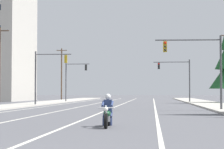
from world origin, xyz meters
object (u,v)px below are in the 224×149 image
traffic_signal_mid_left (73,76)px  traffic_signal_near_left (46,70)px  motorcycle_with_rider (107,114)px  traffic_signal_near_right (201,61)px  traffic_signal_mid_right (179,74)px  utility_pole_left_far (62,73)px

traffic_signal_mid_left → traffic_signal_near_left: bearing=-89.7°
motorcycle_with_rider → traffic_signal_near_left: 31.09m
traffic_signal_near_left → motorcycle_with_rider: bearing=-70.8°
traffic_signal_near_right → traffic_signal_mid_right: size_ratio=1.00×
traffic_signal_near_left → traffic_signal_near_right: bearing=-36.9°
traffic_signal_near_right → traffic_signal_near_left: bearing=143.1°
traffic_signal_mid_right → utility_pole_left_far: utility_pole_left_far is taller
traffic_signal_near_right → traffic_signal_mid_right: bearing=90.5°
traffic_signal_near_right → traffic_signal_near_left: same height
traffic_signal_near_right → utility_pole_left_far: 50.92m
motorcycle_with_rider → traffic_signal_mid_right: bearing=82.4°
traffic_signal_near_right → motorcycle_with_rider: bearing=-109.4°
traffic_signal_near_right → traffic_signal_mid_left: 33.41m
traffic_signal_near_left → traffic_signal_mid_left: 17.04m
traffic_signal_mid_left → utility_pole_left_far: size_ratio=0.62×
traffic_signal_mid_left → utility_pole_left_far: utility_pole_left_far is taller
traffic_signal_mid_right → traffic_signal_mid_left: same height
utility_pole_left_far → traffic_signal_mid_right: bearing=-43.0°
motorcycle_with_rider → traffic_signal_mid_left: traffic_signal_mid_left is taller
traffic_signal_mid_right → traffic_signal_mid_left: size_ratio=1.00×
motorcycle_with_rider → traffic_signal_mid_left: size_ratio=0.35×
traffic_signal_mid_left → utility_pole_left_far: 17.78m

